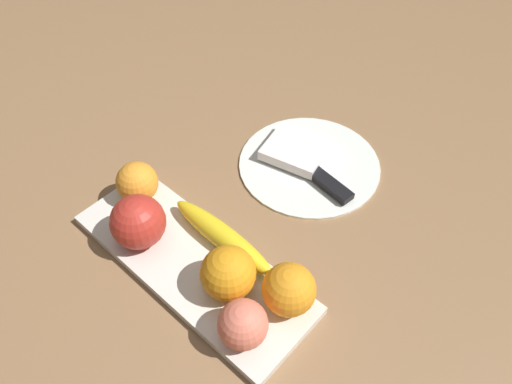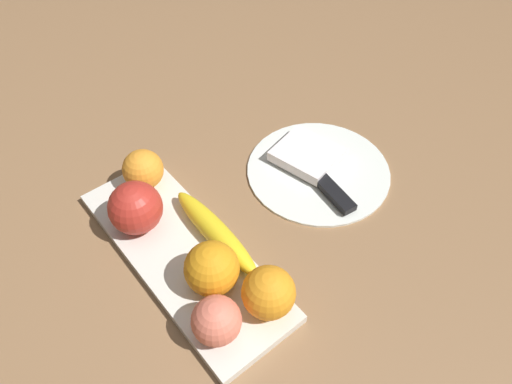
# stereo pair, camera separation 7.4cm
# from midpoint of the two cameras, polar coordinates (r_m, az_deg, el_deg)

# --- Properties ---
(ground_plane) EXTENTS (2.40, 2.40, 0.00)m
(ground_plane) POSITION_cam_midpoint_polar(r_m,az_deg,el_deg) (0.70, -10.77, -11.96)
(ground_plane) COLOR olive
(fruit_tray) EXTENTS (0.38, 0.14, 0.02)m
(fruit_tray) POSITION_cam_midpoint_polar(r_m,az_deg,el_deg) (0.72, -10.48, -8.30)
(fruit_tray) COLOR silver
(fruit_tray) RESTS_ON ground_plane
(apple) EXTENTS (0.08, 0.08, 0.08)m
(apple) POSITION_cam_midpoint_polar(r_m,az_deg,el_deg) (0.72, -16.59, -3.56)
(apple) COLOR red
(apple) RESTS_ON fruit_tray
(banana) EXTENTS (0.19, 0.03, 0.03)m
(banana) POSITION_cam_midpoint_polar(r_m,az_deg,el_deg) (0.71, -7.01, -5.33)
(banana) COLOR yellow
(banana) RESTS_ON fruit_tray
(orange_near_apple) EXTENTS (0.08, 0.08, 0.08)m
(orange_near_apple) POSITION_cam_midpoint_polar(r_m,az_deg,el_deg) (0.65, -6.61, -9.66)
(orange_near_apple) COLOR orange
(orange_near_apple) RESTS_ON fruit_tray
(orange_near_banana) EXTENTS (0.07, 0.07, 0.07)m
(orange_near_banana) POSITION_cam_midpoint_polar(r_m,az_deg,el_deg) (0.63, 0.52, -11.61)
(orange_near_banana) COLOR orange
(orange_near_banana) RESTS_ON fruit_tray
(orange_center) EXTENTS (0.07, 0.07, 0.07)m
(orange_center) POSITION_cam_midpoint_polar(r_m,az_deg,el_deg) (0.78, -16.45, 0.95)
(orange_center) COLOR orange
(orange_center) RESTS_ON fruit_tray
(peach) EXTENTS (0.06, 0.06, 0.06)m
(peach) POSITION_cam_midpoint_polar(r_m,az_deg,el_deg) (0.62, -5.42, -15.73)
(peach) COLOR #EB765D
(peach) RESTS_ON fruit_tray
(dinner_plate) EXTENTS (0.24, 0.24, 0.01)m
(dinner_plate) POSITION_cam_midpoint_polar(r_m,az_deg,el_deg) (0.84, 3.80, 3.25)
(dinner_plate) COLOR white
(dinner_plate) RESTS_ON ground_plane
(folded_napkin) EXTENTS (0.12, 0.11, 0.02)m
(folded_napkin) POSITION_cam_midpoint_polar(r_m,az_deg,el_deg) (0.85, 2.25, 4.88)
(folded_napkin) COLOR white
(folded_napkin) RESTS_ON dinner_plate
(knife) EXTENTS (0.18, 0.05, 0.01)m
(knife) POSITION_cam_midpoint_polar(r_m,az_deg,el_deg) (0.80, 5.20, 1.38)
(knife) COLOR silver
(knife) RESTS_ON dinner_plate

